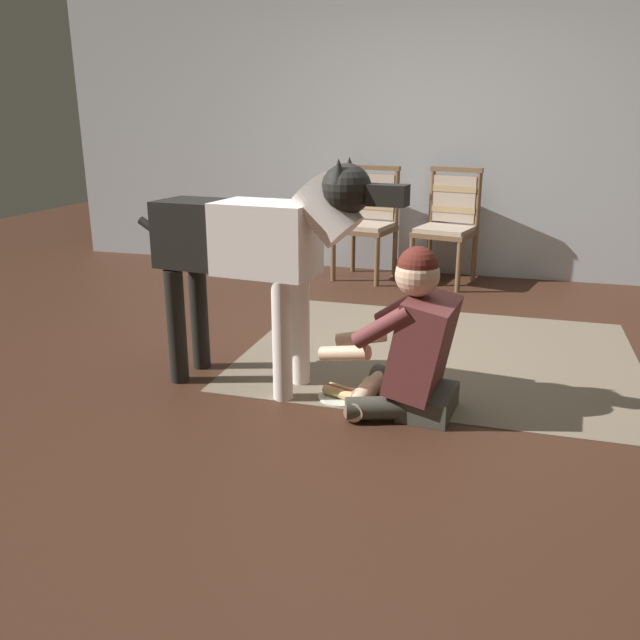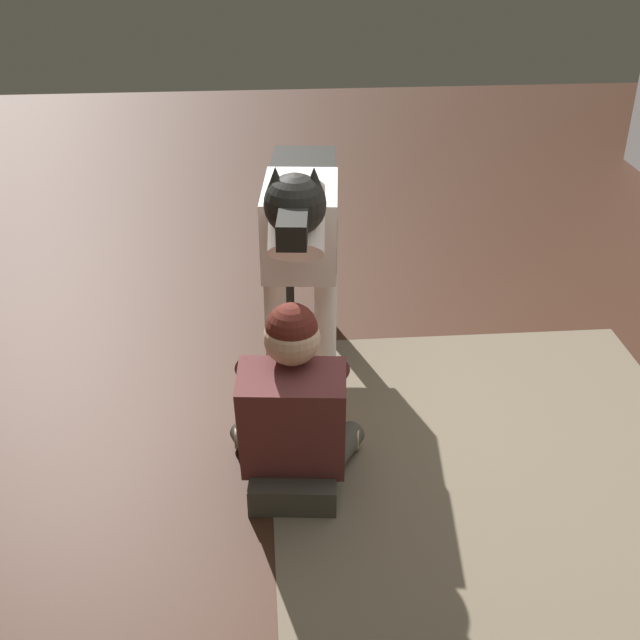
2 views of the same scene
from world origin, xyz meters
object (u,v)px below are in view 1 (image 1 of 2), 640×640
at_px(large_dog, 256,244).
at_px(dining_chair_right_of_pair, 449,220).
at_px(hot_dog_on_plate, 341,394).
at_px(person_sitting_on_floor, 412,346).
at_px(dining_chair_left_of_pair, 369,217).

bearing_deg(large_dog, dining_chair_right_of_pair, 74.52).
bearing_deg(hot_dog_on_plate, person_sitting_on_floor, -5.87).
relative_size(dining_chair_left_of_pair, hot_dog_on_plate, 4.07).
bearing_deg(dining_chair_right_of_pair, hot_dog_on_plate, -95.51).
bearing_deg(dining_chair_left_of_pair, large_dog, -90.61).
bearing_deg(person_sitting_on_floor, dining_chair_left_of_pair, 106.40).
bearing_deg(dining_chair_right_of_pair, person_sitting_on_floor, -87.91).
bearing_deg(dining_chair_right_of_pair, large_dog, -105.48).
distance_m(dining_chair_left_of_pair, person_sitting_on_floor, 2.83).
bearing_deg(dining_chair_left_of_pair, person_sitting_on_floor, -73.60).
bearing_deg(dining_chair_left_of_pair, dining_chair_right_of_pair, -0.07).
distance_m(person_sitting_on_floor, large_dog, 0.94).
height_order(large_dog, hot_dog_on_plate, large_dog).
height_order(dining_chair_left_of_pair, large_dog, large_dog).
height_order(dining_chair_left_of_pair, hot_dog_on_plate, dining_chair_left_of_pair).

